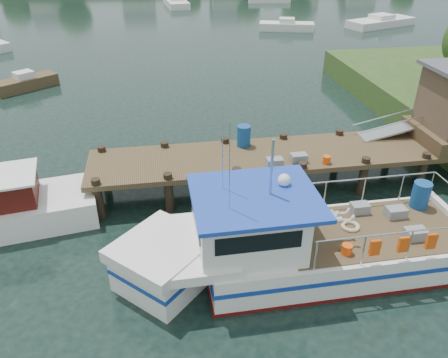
{
  "coord_description": "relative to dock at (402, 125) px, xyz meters",
  "views": [
    {
      "loc": [
        -3.18,
        -14.91,
        9.22
      ],
      "look_at": [
        -1.0,
        -1.5,
        1.3
      ],
      "focal_mm": 35.0,
      "sensor_mm": 36.0,
      "label": 1
    }
  ],
  "objects": [
    {
      "name": "ground_plane",
      "position": [
        -6.51,
        -0.01,
        -2.24
      ],
      "size": [
        160.0,
        160.0,
        0.0
      ],
      "primitive_type": "plane",
      "color": "black"
    },
    {
      "name": "dock",
      "position": [
        0.0,
        0.0,
        0.0
      ],
      "size": [
        16.6,
        3.0,
        4.78
      ],
      "color": "#4A3923",
      "rests_on": "ground"
    },
    {
      "name": "lobster_boat",
      "position": [
        -6.07,
        -5.1,
        -1.28
      ],
      "size": [
        11.19,
        3.38,
        5.32
      ],
      "rotation": [
        0.0,
        0.0,
        0.01
      ],
      "color": "silver",
      "rests_on": "ground"
    },
    {
      "name": "moored_rowboat",
      "position": [
        -17.96,
        14.24,
        -1.82
      ],
      "size": [
        3.96,
        3.46,
        1.15
      ],
      "rotation": [
        0.0,
        0.0,
        0.13
      ],
      "color": "#4A3923",
      "rests_on": "ground"
    },
    {
      "name": "moored_far",
      "position": [
        6.73,
        47.35,
        -1.89
      ],
      "size": [
        5.86,
        2.74,
        0.96
      ],
      "rotation": [
        0.0,
        0.0,
        0.11
      ],
      "color": "silver",
      "rests_on": "ground"
    },
    {
      "name": "moored_b",
      "position": [
        3.86,
        29.21,
        -1.8
      ],
      "size": [
        5.7,
        3.2,
        1.19
      ],
      "rotation": [
        0.0,
        0.0,
        0.34
      ],
      "color": "silver",
      "rests_on": "ground"
    },
    {
      "name": "moored_c",
      "position": [
        14.2,
        29.59,
        -1.8
      ],
      "size": [
        8.03,
        5.05,
        1.2
      ],
      "rotation": [
        0.0,
        0.0,
        0.18
      ],
      "color": "silver",
      "rests_on": "ground"
    },
    {
      "name": "moored_d",
      "position": [
        -6.12,
        46.39,
        -1.78
      ],
      "size": [
        3.15,
        7.47,
        1.24
      ],
      "rotation": [
        0.0,
        0.0,
        -0.43
      ],
      "color": "silver",
      "rests_on": "ground"
    }
  ]
}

